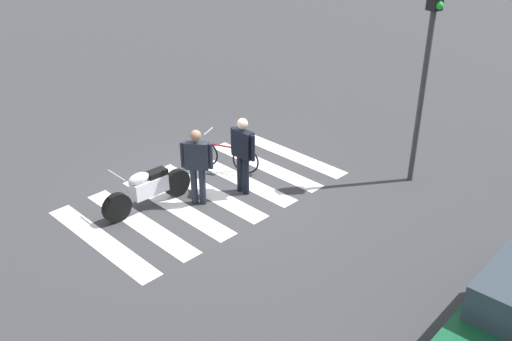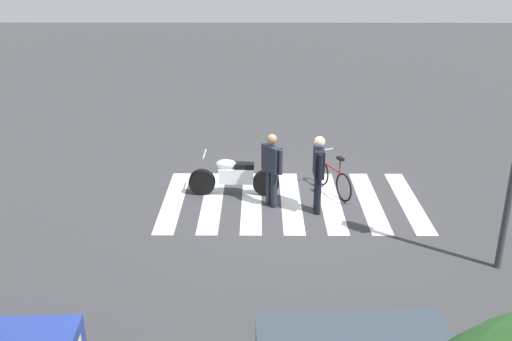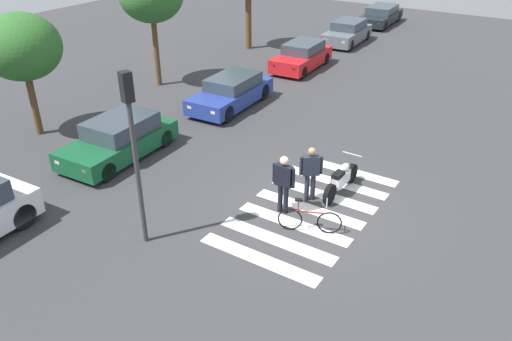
# 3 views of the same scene
# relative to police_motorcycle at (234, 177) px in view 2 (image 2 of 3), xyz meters

# --- Properties ---
(ground_plane) EXTENTS (60.00, 60.00, 0.00)m
(ground_plane) POSITION_rel_police_motorcycle_xyz_m (-1.31, 0.37, -0.45)
(ground_plane) COLOR #38383A
(police_motorcycle) EXTENTS (2.12, 0.62, 1.03)m
(police_motorcycle) POSITION_rel_police_motorcycle_xyz_m (0.00, 0.00, 0.00)
(police_motorcycle) COLOR black
(police_motorcycle) RESTS_ON ground_plane
(leaning_bicycle) EXTENTS (0.74, 1.58, 0.99)m
(leaning_bicycle) POSITION_rel_police_motorcycle_xyz_m (-2.31, -0.14, -0.08)
(leaning_bicycle) COLOR black
(leaning_bicycle) RESTS_ON ground_plane
(officer_on_foot) EXTENTS (0.23, 0.69, 1.75)m
(officer_on_foot) POSITION_rel_police_motorcycle_xyz_m (-1.85, 0.93, 0.56)
(officer_on_foot) COLOR black
(officer_on_foot) RESTS_ON ground_plane
(officer_by_motorcycle) EXTENTS (0.46, 0.55, 1.69)m
(officer_by_motorcycle) POSITION_rel_police_motorcycle_xyz_m (-0.86, 0.60, 0.51)
(officer_by_motorcycle) COLOR #1E232D
(officer_by_motorcycle) RESTS_ON ground_plane
(crosswalk_stripes) EXTENTS (5.85, 3.34, 0.01)m
(crosswalk_stripes) POSITION_rel_police_motorcycle_xyz_m (-1.31, 0.37, -0.45)
(crosswalk_stripes) COLOR silver
(crosswalk_stripes) RESTS_ON ground_plane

